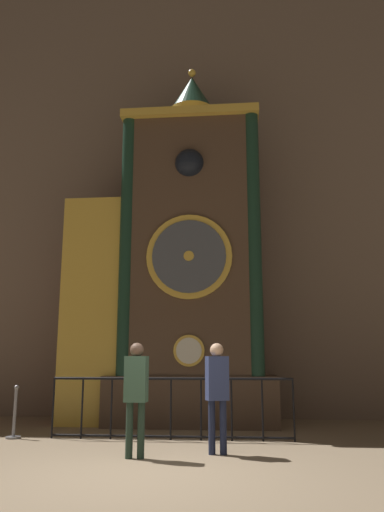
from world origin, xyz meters
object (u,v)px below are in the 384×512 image
object	(u,v)px
stanchion_post	(14,421)
clock_tower	(174,267)
visitor_far	(217,386)
visitor_near	(136,388)

from	to	relation	value
stanchion_post	clock_tower	bearing A→B (deg)	38.65
visitor_far	stanchion_post	bearing A→B (deg)	142.21
visitor_far	stanchion_post	world-z (taller)	visitor_far
visitor_near	stanchion_post	distance (m)	3.27
stanchion_post	visitor_near	bearing A→B (deg)	-32.57
clock_tower	stanchion_post	world-z (taller)	clock_tower
visitor_near	visitor_far	distance (m)	1.31
visitor_far	stanchion_post	xyz separation A→B (m)	(-3.92, 1.28, -0.73)
visitor_near	stanchion_post	size ratio (longest dim) A/B	1.76
clock_tower	visitor_far	size ratio (longest dim) A/B	5.18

